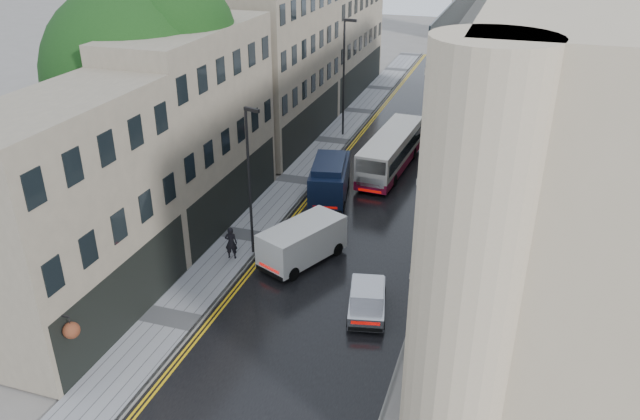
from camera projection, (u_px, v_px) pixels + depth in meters
The scene contains 15 objects.
road at pixel (381, 192), 40.70m from camera, with size 9.00×85.00×0.02m, color black.
left_sidewalk at pixel (297, 180), 42.31m from camera, with size 2.70×85.00×0.12m, color gray.
right_sidewalk at pixel (465, 202), 39.18m from camera, with size 1.80×85.00×0.12m, color slate.
old_shop_row at pixel (259, 81), 42.83m from camera, with size 4.50×56.00×12.00m, color gray, non-canonical shape.
modern_block at pixel (568, 109), 33.48m from camera, with size 8.00×40.00×14.00m, color tan, non-canonical shape.
tree_near at pixel (137, 103), 34.72m from camera, with size 10.56×10.56×13.89m, color black, non-canonical shape.
tree_far at pixel (240, 65), 46.05m from camera, with size 9.24×9.24×12.46m, color black, non-canonical shape.
cream_bus at pixel (365, 163), 41.63m from camera, with size 2.20×9.68×2.64m, color silver, non-canonical shape.
white_lorry at pixel (433, 114), 48.61m from camera, with size 2.47×8.24×4.33m, color silver, non-canonical shape.
silver_hatchback at pixel (349, 314), 27.40m from camera, with size 1.59×3.62×1.36m, color #9D9DA1, non-canonical shape.
white_van at pixel (266, 248), 31.83m from camera, with size 2.05×4.78×2.16m, color silver, non-canonical shape.
navy_van at pixel (310, 189), 37.76m from camera, with size 2.15×5.38×2.74m, color black, non-canonical shape.
pedestrian at pixel (231, 243), 32.52m from camera, with size 0.66×0.43×1.80m, color black.
lamp_post_near at pixel (249, 184), 31.72m from camera, with size 0.90×0.20×8.00m, color black, non-canonical shape.
lamp_post_far at pixel (344, 79), 48.65m from camera, with size 1.02×0.23×9.07m, color black, non-canonical shape.
Camera 1 is at (7.68, -8.98, 16.86)m, focal length 35.00 mm.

